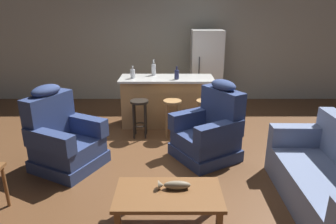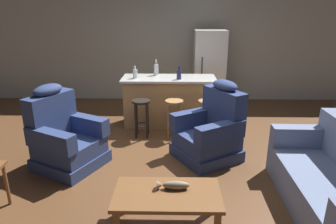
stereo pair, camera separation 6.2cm
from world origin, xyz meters
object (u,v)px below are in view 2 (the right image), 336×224
(bar_stool_right, at_px, (207,112))
(recliner_near_lamp, at_px, (65,138))
(refrigerator, at_px, (209,69))
(bottle_wine_dark, at_px, (156,69))
(couch, at_px, (336,185))
(kitchen_island, at_px, (169,101))
(bar_stool_middle, at_px, (174,112))
(bottle_tall_green, at_px, (179,74))
(recliner_near_island, at_px, (211,132))
(bar_stool_left, at_px, (142,112))
(coffee_table, at_px, (167,197))
(bottle_short_amber, at_px, (135,73))
(fish_figurine, at_px, (173,185))

(bar_stool_right, bearing_deg, recliner_near_lamp, -153.72)
(refrigerator, relative_size, bottle_wine_dark, 5.73)
(couch, height_order, bottle_wine_dark, bottle_wine_dark)
(couch, height_order, bar_stool_right, couch)
(kitchen_island, bearing_deg, recliner_near_lamp, -131.12)
(bar_stool_right, height_order, bottle_wine_dark, bottle_wine_dark)
(bar_stool_middle, height_order, bottle_tall_green, bottle_tall_green)
(bottle_wine_dark, bearing_deg, recliner_near_island, -60.25)
(kitchen_island, distance_m, refrigerator, 1.55)
(bar_stool_middle, distance_m, bar_stool_right, 0.58)
(bar_stool_left, bearing_deg, kitchen_island, 52.85)
(coffee_table, height_order, bottle_wine_dark, bottle_wine_dark)
(coffee_table, xyz_separation_m, bottle_tall_green, (0.16, 2.88, 0.68))
(recliner_near_island, height_order, bar_stool_middle, recliner_near_island)
(recliner_near_lamp, height_order, bottle_wine_dark, bottle_wine_dark)
(recliner_near_lamp, height_order, bar_stool_right, recliner_near_lamp)
(couch, distance_m, bottle_tall_green, 3.18)
(coffee_table, height_order, bottle_short_amber, bottle_short_amber)
(coffee_table, bearing_deg, bottle_short_amber, 102.81)
(couch, height_order, recliner_near_lamp, recliner_near_lamp)
(fish_figurine, relative_size, bottle_wine_dark, 1.11)
(kitchen_island, distance_m, bottle_tall_green, 0.61)
(recliner_near_island, distance_m, bottle_short_amber, 1.97)
(bar_stool_right, height_order, refrigerator, refrigerator)
(bottle_wine_dark, bearing_deg, fish_figurine, -83.77)
(fish_figurine, bearing_deg, recliner_near_island, 69.42)
(bar_stool_left, distance_m, refrigerator, 2.33)
(bar_stool_left, bearing_deg, bottle_short_amber, 106.17)
(recliner_near_island, distance_m, bottle_wine_dark, 1.97)
(bar_stool_middle, bearing_deg, coffee_table, -91.71)
(fish_figurine, bearing_deg, bottle_short_amber, 104.18)
(recliner_near_island, bearing_deg, couch, 101.49)
(recliner_near_island, height_order, bottle_tall_green, recliner_near_island)
(recliner_near_island, xyz_separation_m, bottle_short_amber, (-1.31, 1.34, 0.62))
(couch, relative_size, bottle_tall_green, 7.89)
(coffee_table, distance_m, recliner_near_island, 1.74)
(recliner_near_lamp, bearing_deg, bar_stool_right, 53.30)
(fish_figurine, xyz_separation_m, bar_stool_left, (-0.57, 2.32, 0.01))
(kitchen_island, height_order, bar_stool_middle, kitchen_island)
(bottle_tall_green, xyz_separation_m, bottle_wine_dark, (-0.45, 0.36, 0.02))
(couch, bearing_deg, fish_figurine, 8.02)
(coffee_table, xyz_separation_m, bottle_short_amber, (-0.67, 2.96, 0.67))
(recliner_near_lamp, relative_size, bottle_wine_dark, 3.91)
(recliner_near_lamp, bearing_deg, kitchen_island, 75.91)
(coffee_table, distance_m, bottle_wine_dark, 3.32)
(recliner_near_lamp, distance_m, recliner_near_island, 2.17)
(bottle_wine_dark, bearing_deg, bar_stool_left, -104.64)
(fish_figurine, height_order, bar_stool_middle, bar_stool_middle)
(recliner_near_island, bearing_deg, bar_stool_middle, -85.34)
(bar_stool_middle, bearing_deg, bar_stool_left, 180.00)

